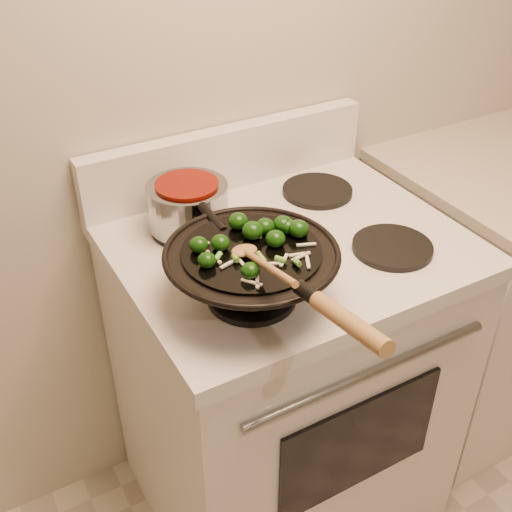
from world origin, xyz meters
TOP-DOWN VIEW (x-y plane):
  - stove at (-0.06, 1.17)m, footprint 0.78×0.67m
  - counter_unit at (0.83, 1.20)m, footprint 0.87×0.62m
  - wok at (-0.24, 1.02)m, footprint 0.34×0.57m
  - stirfry at (-0.22, 1.04)m, footprint 0.24×0.22m
  - wooden_spoon at (-0.26, 0.95)m, footprint 0.05×0.23m
  - saucepan at (-0.24, 1.32)m, footprint 0.19×0.30m

SIDE VIEW (x-z plane):
  - counter_unit at x=0.83m, z-range 0.00..0.91m
  - stove at x=-0.06m, z-range -0.07..1.01m
  - saucepan at x=-0.24m, z-range 0.93..1.04m
  - wok at x=-0.24m, z-range 0.90..1.08m
  - stirfry at x=-0.22m, z-range 1.03..1.07m
  - wooden_spoon at x=-0.26m, z-range 1.03..1.10m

